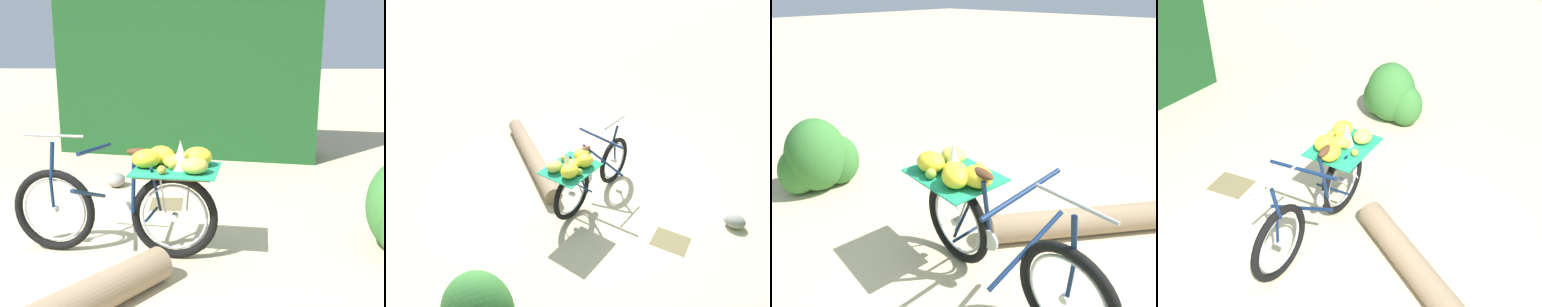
# 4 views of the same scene
# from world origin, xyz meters

# --- Properties ---
(ground_plane) EXTENTS (60.00, 60.00, 0.00)m
(ground_plane) POSITION_xyz_m (0.00, 0.00, 0.00)
(ground_plane) COLOR beige
(bicycle) EXTENTS (0.76, 1.80, 1.03)m
(bicycle) POSITION_xyz_m (0.09, -0.34, 0.54)
(bicycle) COLOR black
(bicycle) RESTS_ON ground_plane
(fallen_log) EXTENTS (2.08, 1.78, 0.26)m
(fallen_log) POSITION_xyz_m (-1.27, 0.19, 0.13)
(fallen_log) COLOR #937A5B
(fallen_log) RESTS_ON ground_plane
(path_stone) EXTENTS (0.27, 0.23, 0.17)m
(path_stone) POSITION_xyz_m (2.00, 0.17, 0.08)
(path_stone) COLOR gray
(path_stone) RESTS_ON ground_plane
(leaf_litter_patch) EXTENTS (0.44, 0.36, 0.01)m
(leaf_litter_patch) POSITION_xyz_m (1.36, -0.51, 0.00)
(leaf_litter_patch) COLOR olive
(leaf_litter_patch) RESTS_ON ground_plane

